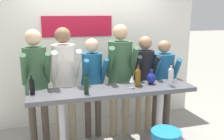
{
  "coord_description": "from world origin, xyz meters",
  "views": [
    {
      "loc": [
        -0.92,
        -3.19,
        2.05
      ],
      "look_at": [
        0.0,
        0.08,
        1.25
      ],
      "focal_mm": 40.0,
      "sensor_mm": 36.0,
      "label": 1
    }
  ],
  "objects_px": {
    "person_far_left": "(36,75)",
    "wine_glass_0": "(172,74)",
    "wine_bottle_2": "(138,77)",
    "person_center_left": "(92,77)",
    "wine_glass_1": "(132,80)",
    "person_left": "(64,73)",
    "person_center_right": "(144,73)",
    "wine_bottle_0": "(86,85)",
    "person_center": "(120,69)",
    "person_right": "(163,76)",
    "wine_bottle_3": "(171,76)",
    "wine_bottle_1": "(32,85)",
    "tasting_table": "(113,100)",
    "decorative_vase": "(151,78)"
  },
  "relations": [
    {
      "from": "person_far_left",
      "to": "wine_glass_0",
      "type": "distance_m",
      "value": 2.04
    },
    {
      "from": "wine_bottle_2",
      "to": "wine_glass_0",
      "type": "distance_m",
      "value": 0.6
    },
    {
      "from": "person_far_left",
      "to": "person_center_left",
      "type": "relative_size",
      "value": 1.1
    },
    {
      "from": "person_center_left",
      "to": "wine_glass_1",
      "type": "bearing_deg",
      "value": -56.02
    },
    {
      "from": "person_left",
      "to": "person_center_left",
      "type": "relative_size",
      "value": 1.11
    },
    {
      "from": "person_far_left",
      "to": "person_center_right",
      "type": "height_order",
      "value": "person_far_left"
    },
    {
      "from": "wine_bottle_0",
      "to": "wine_bottle_2",
      "type": "relative_size",
      "value": 0.9
    },
    {
      "from": "person_center_left",
      "to": "person_center",
      "type": "distance_m",
      "value": 0.46
    },
    {
      "from": "person_center",
      "to": "person_right",
      "type": "relative_size",
      "value": 1.17
    },
    {
      "from": "wine_bottle_3",
      "to": "person_center_left",
      "type": "bearing_deg",
      "value": 147.23
    },
    {
      "from": "wine_bottle_1",
      "to": "wine_bottle_2",
      "type": "xyz_separation_m",
      "value": [
        1.45,
        -0.04,
        0.02
      ]
    },
    {
      "from": "wine_bottle_1",
      "to": "wine_glass_0",
      "type": "xyz_separation_m",
      "value": [
        2.04,
        0.05,
        0.01
      ]
    },
    {
      "from": "tasting_table",
      "to": "wine_bottle_0",
      "type": "height_order",
      "value": "wine_bottle_0"
    },
    {
      "from": "person_far_left",
      "to": "person_center_right",
      "type": "xyz_separation_m",
      "value": [
        1.73,
        0.02,
        -0.09
      ]
    },
    {
      "from": "person_far_left",
      "to": "wine_bottle_2",
      "type": "relative_size",
      "value": 5.8
    },
    {
      "from": "person_center_right",
      "to": "wine_bottle_0",
      "type": "xyz_separation_m",
      "value": [
        -1.09,
        -0.66,
        0.08
      ]
    },
    {
      "from": "person_center_right",
      "to": "wine_glass_1",
      "type": "distance_m",
      "value": 0.73
    },
    {
      "from": "tasting_table",
      "to": "wine_glass_0",
      "type": "relative_size",
      "value": 13.12
    },
    {
      "from": "person_center_right",
      "to": "tasting_table",
      "type": "bearing_deg",
      "value": -131.79
    },
    {
      "from": "person_center",
      "to": "wine_bottle_1",
      "type": "height_order",
      "value": "person_center"
    },
    {
      "from": "wine_bottle_2",
      "to": "person_center",
      "type": "bearing_deg",
      "value": 102.43
    },
    {
      "from": "wine_bottle_0",
      "to": "wine_glass_1",
      "type": "bearing_deg",
      "value": 6.66
    },
    {
      "from": "person_far_left",
      "to": "wine_bottle_3",
      "type": "distance_m",
      "value": 1.96
    },
    {
      "from": "person_center_left",
      "to": "person_center_right",
      "type": "height_order",
      "value": "person_center_right"
    },
    {
      "from": "person_left",
      "to": "person_right",
      "type": "bearing_deg",
      "value": -4.3
    },
    {
      "from": "person_right",
      "to": "person_center_left",
      "type": "bearing_deg",
      "value": -171.48
    },
    {
      "from": "wine_bottle_3",
      "to": "wine_bottle_2",
      "type": "bearing_deg",
      "value": 166.76
    },
    {
      "from": "person_far_left",
      "to": "person_center",
      "type": "relative_size",
      "value": 0.97
    },
    {
      "from": "decorative_vase",
      "to": "wine_bottle_3",
      "type": "bearing_deg",
      "value": -34.79
    },
    {
      "from": "wine_bottle_3",
      "to": "wine_glass_1",
      "type": "xyz_separation_m",
      "value": [
        -0.58,
        0.04,
        -0.02
      ]
    },
    {
      "from": "person_left",
      "to": "wine_bottle_3",
      "type": "relative_size",
      "value": 5.58
    },
    {
      "from": "wine_bottle_0",
      "to": "wine_bottle_2",
      "type": "bearing_deg",
      "value": 10.43
    },
    {
      "from": "person_center_left",
      "to": "person_center",
      "type": "relative_size",
      "value": 0.89
    },
    {
      "from": "person_far_left",
      "to": "wine_bottle_1",
      "type": "xyz_separation_m",
      "value": [
        -0.04,
        -0.46,
        -0.01
      ]
    },
    {
      "from": "person_right",
      "to": "wine_glass_1",
      "type": "bearing_deg",
      "value": -132.97
    },
    {
      "from": "person_left",
      "to": "person_center_right",
      "type": "height_order",
      "value": "person_left"
    },
    {
      "from": "person_far_left",
      "to": "wine_bottle_1",
      "type": "height_order",
      "value": "person_far_left"
    },
    {
      "from": "tasting_table",
      "to": "person_left",
      "type": "relative_size",
      "value": 1.27
    },
    {
      "from": "person_far_left",
      "to": "wine_bottle_3",
      "type": "bearing_deg",
      "value": -22.63
    },
    {
      "from": "person_far_left",
      "to": "decorative_vase",
      "type": "distance_m",
      "value": 1.7
    },
    {
      "from": "wine_bottle_3",
      "to": "wine_glass_1",
      "type": "distance_m",
      "value": 0.58
    },
    {
      "from": "wine_glass_1",
      "to": "decorative_vase",
      "type": "distance_m",
      "value": 0.37
    },
    {
      "from": "tasting_table",
      "to": "person_right",
      "type": "bearing_deg",
      "value": 26.69
    },
    {
      "from": "wine_bottle_3",
      "to": "person_center_right",
      "type": "bearing_deg",
      "value": 102.6
    },
    {
      "from": "person_right",
      "to": "person_center_right",
      "type": "bearing_deg",
      "value": -173.09
    },
    {
      "from": "person_center_left",
      "to": "person_center",
      "type": "xyz_separation_m",
      "value": [
        0.44,
        -0.05,
        0.12
      ]
    },
    {
      "from": "person_center_right",
      "to": "wine_bottle_0",
      "type": "relative_size",
      "value": 5.93
    },
    {
      "from": "person_center_left",
      "to": "wine_bottle_2",
      "type": "bearing_deg",
      "value": -46.34
    },
    {
      "from": "person_right",
      "to": "wine_bottle_3",
      "type": "xyz_separation_m",
      "value": [
        -0.19,
        -0.6,
        0.17
      ]
    },
    {
      "from": "person_right",
      "to": "wine_bottle_1",
      "type": "relative_size",
      "value": 6.16
    }
  ]
}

